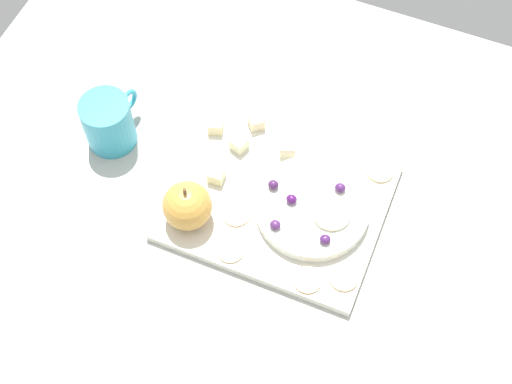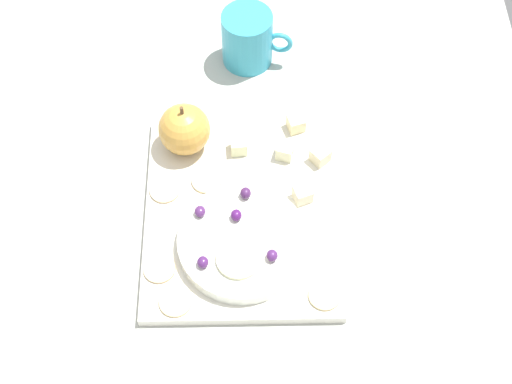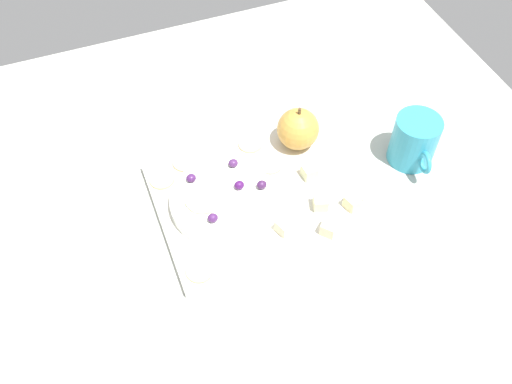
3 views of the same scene
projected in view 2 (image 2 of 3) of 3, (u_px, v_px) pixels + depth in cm
name	position (u px, v px, depth cm)	size (l,w,h in cm)	color
table	(219.00, 216.00, 105.28)	(113.44, 96.22, 3.03)	#B3B7AD
platter	(242.00, 214.00, 102.75)	(32.07, 26.52, 1.64)	silver
serving_dish	(242.00, 242.00, 98.29)	(17.26, 17.26, 2.06)	white
apple_whole	(184.00, 129.00, 104.81)	(7.41, 7.41, 7.41)	gold
apple_stem	(182.00, 110.00, 101.15)	(0.50, 0.50, 1.20)	brown
cheese_cube_0	(285.00, 151.00, 105.95)	(2.31, 2.31, 2.31)	beige
cheese_cube_1	(239.00, 146.00, 106.44)	(2.31, 2.31, 2.31)	beige
cheese_cube_2	(320.00, 156.00, 105.52)	(2.31, 2.31, 2.31)	beige
cheese_cube_3	(303.00, 194.00, 102.11)	(2.31, 2.31, 2.31)	beige
cheese_cube_4	(296.00, 123.00, 108.55)	(2.31, 2.31, 2.31)	beige
cracker_0	(165.00, 190.00, 103.58)	(4.23, 4.23, 0.40)	beige
cracker_1	(175.00, 302.00, 94.67)	(4.23, 4.23, 0.40)	#E4C084
cracker_2	(159.00, 269.00, 97.15)	(4.23, 4.23, 0.40)	#D7B385
cracker_3	(207.00, 181.00, 104.42)	(4.23, 4.23, 0.40)	beige
cracker_4	(325.00, 295.00, 95.15)	(4.23, 4.23, 0.40)	#D4BD84
grape_0	(200.00, 211.00, 98.83)	(1.66, 1.49, 1.33)	#4F275E
grape_1	(246.00, 196.00, 99.99)	(1.66, 1.49, 1.50)	#452251
grape_2	(203.00, 262.00, 94.84)	(1.66, 1.49, 1.35)	#4A225C
grape_3	(272.00, 255.00, 95.28)	(1.66, 1.49, 1.46)	#4C245E
grape_4	(236.00, 215.00, 98.44)	(1.66, 1.49, 1.47)	#49185C
apple_slice_0	(239.00, 259.00, 95.51)	(5.89, 5.89, 0.60)	beige
cup	(248.00, 39.00, 115.05)	(7.94, 11.09, 9.14)	teal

